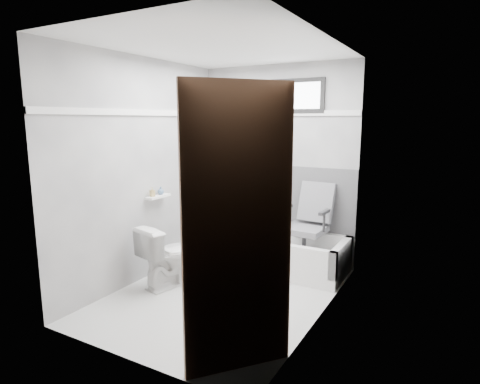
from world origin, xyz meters
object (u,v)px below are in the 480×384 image
Objects in this scene: toilet at (170,255)px; door at (251,250)px; bathtub at (281,252)px; soap_bottle_b at (161,190)px; soap_bottle_a at (152,192)px; office_chair at (305,224)px.

toilet is 2.12m from door.
soap_bottle_b is at bearing -147.94° from bathtub.
soap_bottle_a is 1.13× the size of soap_bottle_b.
soap_bottle_b reaches higher than bathtub.
door is at bearing -71.25° from bathtub.
office_chair is (0.26, 0.05, 0.37)m from bathtub.
soap_bottle_b is at bearing -147.75° from office_chair.
soap_bottle_a reaches higher than toilet.
bathtub is 16.29× the size of soap_bottle_b.
door reaches higher than soap_bottle_b.
toilet is 6.43× the size of soap_bottle_a.
soap_bottle_b is at bearing -25.25° from toilet.
soap_bottle_a is 0.14m from soap_bottle_b.
office_chair is 1.55m from toilet.
office_chair reaches higher than toilet.
bathtub is 1.57m from soap_bottle_b.
soap_bottle_a is at bearing 145.14° from door.
office_chair is at bearing 32.78° from soap_bottle_a.
bathtub is at bearing 108.75° from door.
bathtub is at bearing 36.72° from soap_bottle_a.
bathtub is 14.41× the size of soap_bottle_a.
bathtub is at bearing 32.06° from soap_bottle_b.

